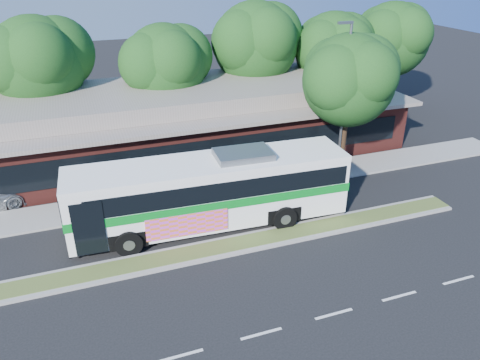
# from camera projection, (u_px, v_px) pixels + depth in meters

# --- Properties ---
(ground) EXTENTS (120.00, 120.00, 0.00)m
(ground) POSITION_uv_depth(u_px,v_px,m) (219.00, 257.00, 21.18)
(ground) COLOR black
(ground) RESTS_ON ground
(median_strip) EXTENTS (26.00, 1.10, 0.15)m
(median_strip) POSITION_uv_depth(u_px,v_px,m) (216.00, 249.00, 21.65)
(median_strip) COLOR #425423
(median_strip) RESTS_ON ground
(sidewalk) EXTENTS (44.00, 2.60, 0.12)m
(sidewalk) POSITION_uv_depth(u_px,v_px,m) (185.00, 194.00, 26.54)
(sidewalk) COLOR gray
(sidewalk) RESTS_ON ground
(plaza_building) EXTENTS (33.20, 11.20, 4.45)m
(plaza_building) POSITION_uv_depth(u_px,v_px,m) (160.00, 123.00, 31.18)
(plaza_building) COLOR #57201B
(plaza_building) RESTS_ON ground
(lamp_post) EXTENTS (0.93, 0.18, 9.07)m
(lamp_post) POSITION_uv_depth(u_px,v_px,m) (344.00, 96.00, 26.99)
(lamp_post) COLOR slate
(lamp_post) RESTS_ON ground
(tree_bg_b) EXTENTS (6.69, 6.00, 9.00)m
(tree_bg_b) POSITION_uv_depth(u_px,v_px,m) (44.00, 60.00, 30.05)
(tree_bg_b) COLOR black
(tree_bg_b) RESTS_ON ground
(tree_bg_c) EXTENTS (6.24, 5.60, 8.26)m
(tree_bg_c) POSITION_uv_depth(u_px,v_px,m) (170.00, 63.00, 31.88)
(tree_bg_c) COLOR black
(tree_bg_c) RESTS_ON ground
(tree_bg_d) EXTENTS (6.91, 6.20, 9.37)m
(tree_bg_d) POSITION_uv_depth(u_px,v_px,m) (260.00, 41.00, 34.53)
(tree_bg_d) COLOR black
(tree_bg_d) RESTS_ON ground
(tree_bg_e) EXTENTS (6.47, 5.80, 8.50)m
(tree_bg_e) POSITION_uv_depth(u_px,v_px,m) (337.00, 48.00, 35.80)
(tree_bg_e) COLOR black
(tree_bg_e) RESTS_ON ground
(tree_bg_f) EXTENTS (6.69, 6.00, 8.92)m
(tree_bg_f) POSITION_uv_depth(u_px,v_px,m) (395.00, 37.00, 38.35)
(tree_bg_f) COLOR black
(tree_bg_f) RESTS_ON ground
(transit_bus) EXTENTS (13.75, 3.67, 3.82)m
(transit_bus) POSITION_uv_depth(u_px,v_px,m) (211.00, 187.00, 22.77)
(transit_bus) COLOR white
(transit_bus) RESTS_ON ground
(sidewalk_tree) EXTENTS (5.97, 5.35, 8.43)m
(sidewalk_tree) POSITION_uv_depth(u_px,v_px,m) (354.00, 77.00, 27.06)
(sidewalk_tree) COLOR black
(sidewalk_tree) RESTS_ON ground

